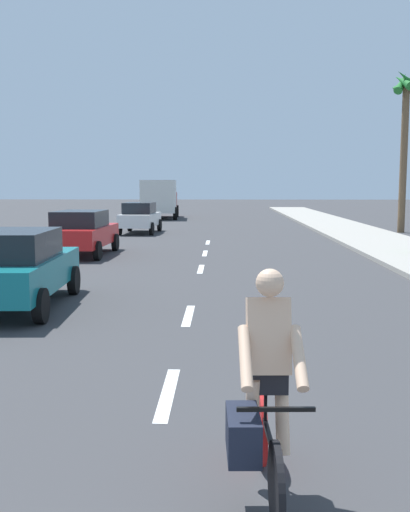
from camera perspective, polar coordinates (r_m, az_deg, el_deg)
The scene contains 13 objects.
ground_plane at distance 20.54m, azimuth -0.07°, elevation 0.01°, with size 160.00×160.00×0.00m, color #38383A.
sidewalk_strip at distance 23.48m, azimuth 18.27°, elevation 0.70°, with size 3.60×80.00×0.14m, color #9E998E.
lane_stripe_2 at distance 7.19m, azimuth -3.61°, elevation -13.09°, with size 0.16×1.80×0.01m, color white.
lane_stripe_3 at distance 11.22m, azimuth -1.61°, elevation -5.76°, with size 0.16×1.80×0.01m, color white.
lane_stripe_4 at distance 17.32m, azimuth -0.41°, elevation -1.26°, with size 0.16×1.80×0.01m, color white.
lane_stripe_5 at distance 21.28m, azimuth -0.00°, elevation 0.26°, with size 0.16×1.80×0.01m, color white.
lane_stripe_6 at distance 25.32m, azimuth 0.28°, elevation 1.32°, with size 0.16×1.80×0.01m, color white.
cyclist at distance 4.74m, azimuth 5.62°, elevation -13.27°, with size 0.64×1.71×1.82m.
parked_car_teal at distance 12.37m, azimuth -18.00°, elevation -0.98°, with size 2.09×4.25×1.57m.
parked_car_red at distance 21.08m, azimuth -11.84°, elevation 2.33°, with size 2.02×4.22×1.57m.
parked_car_white at distance 30.37m, azimuth -6.31°, elevation 3.78°, with size 1.92×3.89×1.57m.
delivery_truck at distance 43.70m, azimuth -4.42°, elevation 5.62°, with size 2.91×6.35×2.80m.
palm_tree_distant at distance 32.42m, azimuth 18.79°, elevation 12.99°, with size 1.55×1.74×8.39m.
Camera 1 is at (0.65, -0.38, 2.46)m, focal length 41.37 mm.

